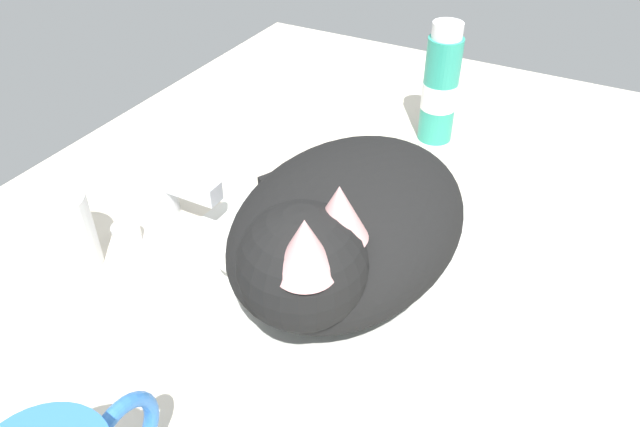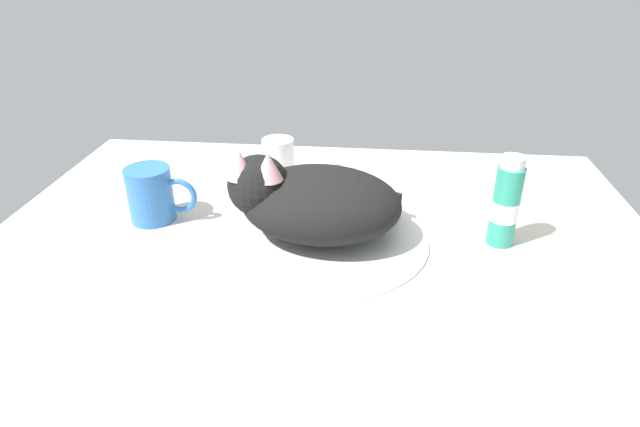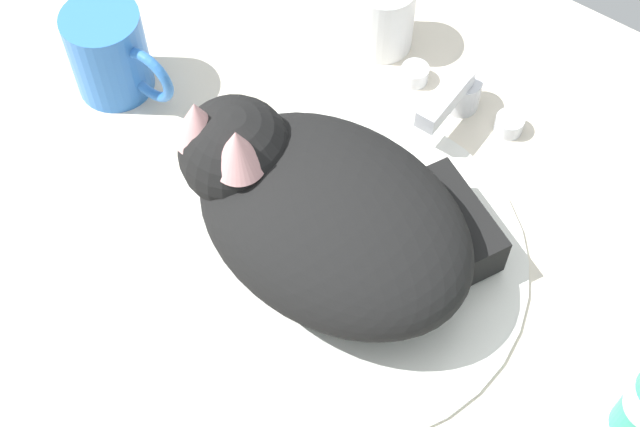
{
  "view_description": "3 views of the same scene",
  "coord_description": "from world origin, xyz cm",
  "px_view_note": "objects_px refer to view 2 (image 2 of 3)",
  "views": [
    {
      "loc": [
        -38.02,
        -17.46,
        39.01
      ],
      "look_at": [
        1.59,
        3.77,
        5.15
      ],
      "focal_mm": 34.27,
      "sensor_mm": 36.0,
      "label": 1
    },
    {
      "loc": [
        7.56,
        -74.79,
        44.78
      ],
      "look_at": [
        -0.18,
        0.75,
        4.26
      ],
      "focal_mm": 30.14,
      "sensor_mm": 36.0,
      "label": 2
    },
    {
      "loc": [
        22.88,
        -33.67,
        72.5
      ],
      "look_at": [
        -1.41,
        -0.04,
        6.46
      ],
      "focal_mm": 52.09,
      "sensor_mm": 36.0,
      "label": 3
    }
  ],
  "objects_px": {
    "cat": "(311,200)",
    "rinse_cup": "(278,158)",
    "toothpaste_bottle": "(506,204)",
    "faucet": "(331,174)",
    "coffee_mug": "(152,194)"
  },
  "relations": [
    {
      "from": "coffee_mug",
      "to": "toothpaste_bottle",
      "type": "height_order",
      "value": "toothpaste_bottle"
    },
    {
      "from": "rinse_cup",
      "to": "cat",
      "type": "bearing_deg",
      "value": -68.55
    },
    {
      "from": "cat",
      "to": "toothpaste_bottle",
      "type": "height_order",
      "value": "cat"
    },
    {
      "from": "faucet",
      "to": "coffee_mug",
      "type": "height_order",
      "value": "coffee_mug"
    },
    {
      "from": "cat",
      "to": "rinse_cup",
      "type": "bearing_deg",
      "value": 111.45
    },
    {
      "from": "rinse_cup",
      "to": "toothpaste_bottle",
      "type": "xyz_separation_m",
      "value": [
        0.4,
        -0.22,
        0.03
      ]
    },
    {
      "from": "cat",
      "to": "coffee_mug",
      "type": "distance_m",
      "value": 0.28
    },
    {
      "from": "rinse_cup",
      "to": "toothpaste_bottle",
      "type": "distance_m",
      "value": 0.46
    },
    {
      "from": "faucet",
      "to": "cat",
      "type": "xyz_separation_m",
      "value": [
        -0.02,
        -0.21,
        0.05
      ]
    },
    {
      "from": "cat",
      "to": "coffee_mug",
      "type": "relative_size",
      "value": 2.34
    },
    {
      "from": "coffee_mug",
      "to": "toothpaste_bottle",
      "type": "distance_m",
      "value": 0.58
    },
    {
      "from": "cat",
      "to": "rinse_cup",
      "type": "xyz_separation_m",
      "value": [
        -0.09,
        0.24,
        -0.03
      ]
    },
    {
      "from": "cat",
      "to": "coffee_mug",
      "type": "height_order",
      "value": "cat"
    },
    {
      "from": "coffee_mug",
      "to": "rinse_cup",
      "type": "relative_size",
      "value": 1.53
    },
    {
      "from": "faucet",
      "to": "toothpaste_bottle",
      "type": "xyz_separation_m",
      "value": [
        0.29,
        -0.19,
        0.05
      ]
    }
  ]
}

